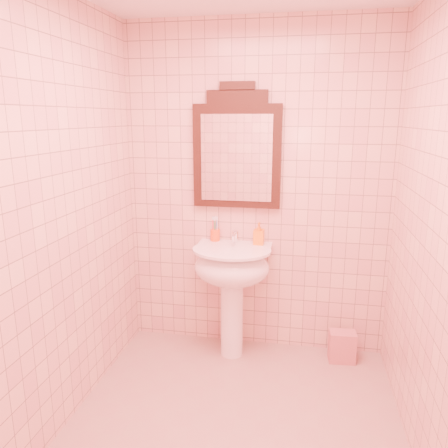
% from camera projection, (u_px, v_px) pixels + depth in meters
% --- Properties ---
extents(floor, '(2.20, 2.20, 0.00)m').
position_uv_depth(floor, '(232.00, 434.00, 2.56)').
color(floor, tan).
rests_on(floor, ground).
extents(back_wall, '(2.00, 0.02, 2.50)m').
position_uv_depth(back_wall, '(256.00, 192.00, 3.31)').
color(back_wall, beige).
rests_on(back_wall, floor).
extents(pedestal_sink, '(0.58, 0.58, 0.86)m').
position_uv_depth(pedestal_sink, '(232.00, 274.00, 3.26)').
color(pedestal_sink, white).
rests_on(pedestal_sink, floor).
extents(faucet, '(0.04, 0.16, 0.11)m').
position_uv_depth(faucet, '(235.00, 236.00, 3.33)').
color(faucet, white).
rests_on(faucet, pedestal_sink).
extents(mirror, '(0.66, 0.06, 0.92)m').
position_uv_depth(mirror, '(237.00, 151.00, 3.23)').
color(mirror, black).
rests_on(mirror, back_wall).
extents(toothbrush_cup, '(0.07, 0.07, 0.17)m').
position_uv_depth(toothbrush_cup, '(215.00, 235.00, 3.40)').
color(toothbrush_cup, '#F65014').
rests_on(toothbrush_cup, pedestal_sink).
extents(soap_dispenser, '(0.08, 0.08, 0.17)m').
position_uv_depth(soap_dispenser, '(259.00, 234.00, 3.30)').
color(soap_dispenser, orange).
rests_on(soap_dispenser, pedestal_sink).
extents(towel, '(0.20, 0.14, 0.24)m').
position_uv_depth(towel, '(342.00, 346.00, 3.30)').
color(towel, '#CB7777').
rests_on(towel, floor).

